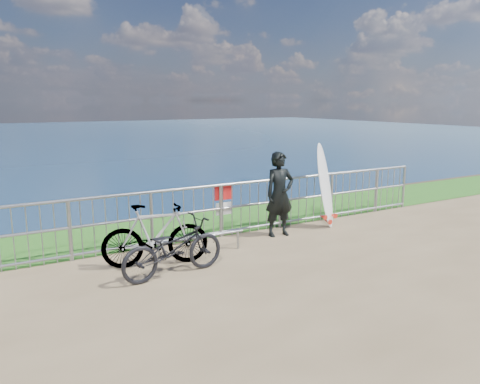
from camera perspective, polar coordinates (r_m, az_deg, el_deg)
grass_strip at (r=11.03m, az=-2.72°, el=-3.62°), size 120.00×120.00×0.00m
railing at (r=9.97m, az=0.23°, el=-1.83°), size 10.06×0.10×1.13m
surfer at (r=9.78m, az=4.85°, el=-0.28°), size 0.68×0.48×1.78m
surfboard at (r=10.63m, az=10.37°, el=0.43°), size 0.63×0.61×1.90m
bicycle_near at (r=7.68m, az=-8.13°, el=-6.73°), size 1.86×0.84×0.95m
bicycle_far at (r=8.17m, az=-10.27°, el=-5.17°), size 1.89×0.94×1.09m
bike_rack at (r=8.66m, az=-4.88°, el=-5.74°), size 1.80×0.05×0.37m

